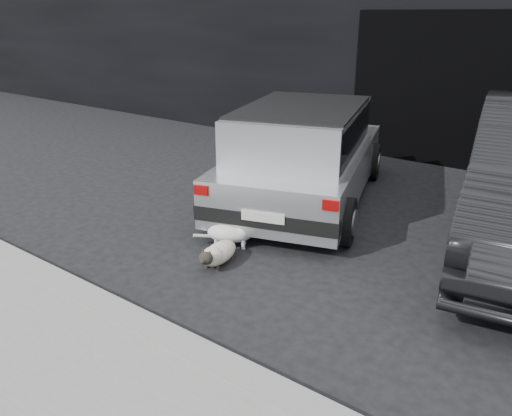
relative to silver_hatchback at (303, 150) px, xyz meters
The scene contains 7 objects.
ground 1.24m from the silver_hatchback, 73.37° to the right, with size 80.00×80.00×0.00m, color black.
building_facade 5.51m from the silver_hatchback, 75.82° to the left, with size 34.00×4.00×5.00m, color black.
garage_opening 3.36m from the silver_hatchback, 67.27° to the left, with size 4.00×0.10×2.60m, color black.
curb 3.82m from the silver_hatchback, 70.10° to the right, with size 18.00×0.25×0.12m, color gray.
silver_hatchback is the anchor object (origin of this frame).
cat_siamese 2.33m from the silver_hatchback, 82.26° to the right, with size 0.36×0.79×0.28m.
cat_white 1.86m from the silver_hatchback, 84.99° to the right, with size 0.67×0.54×0.37m.
Camera 1 is at (3.22, -4.90, 2.53)m, focal length 35.00 mm.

